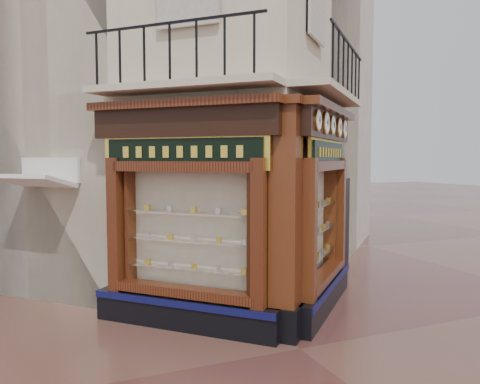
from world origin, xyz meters
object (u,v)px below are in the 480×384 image
clock_a (318,120)px  signboard_right (328,153)px  clock_d (339,127)px  awning (37,310)px  signboard_left (182,152)px  clock_b (326,123)px  clock_e (344,129)px  corner_pilaster (286,222)px  clock_c (332,125)px

clock_a → signboard_right: (0.89, 1.04, -0.52)m
clock_d → awning: (-5.78, 1.79, -3.62)m
awning → signboard_left: signboard_left is taller
clock_d → signboard_left: (-3.40, -0.32, -0.52)m
clock_b → signboard_right: bearing=8.8°
clock_e → signboard_right: bearing=174.6°
corner_pilaster → awning: bearing=95.8°
clock_b → signboard_left: (-2.49, 0.59, -0.52)m
clock_d → clock_e: size_ratio=0.99×
clock_a → clock_c: size_ratio=0.98×
corner_pilaster → clock_b: size_ratio=9.85×
signboard_right → signboard_left: bearing=135.0°
awning → signboard_left: 4.44m
clock_b → clock_d: clock_b is taller
clock_b → clock_c: 0.58m
corner_pilaster → signboard_left: corner_pilaster is taller
clock_c → clock_d: clock_d is taller
clock_c → clock_b: bearing=180.0°
clock_a → signboard_left: clock_a is taller
clock_d → signboard_left: 3.46m
clock_a → awning: (-4.41, 3.16, -3.62)m
corner_pilaster → clock_c: corner_pilaster is taller
clock_b → awning: (-4.87, 2.70, -3.62)m
corner_pilaster → clock_c: bearing=-14.8°
corner_pilaster → signboard_left: bearing=100.2°
corner_pilaster → awning: size_ratio=2.73×
clock_c → signboard_left: 2.96m
clock_e → awning: bearing=122.6°
signboard_left → clock_d: bearing=-129.6°
clock_c → clock_e: (0.93, 0.93, 0.00)m
clock_a → signboard_right: size_ratio=0.18×
signboard_left → signboard_right: (2.92, 0.00, 0.00)m
clock_a → clock_d: (1.37, 1.37, 0.00)m
clock_b → signboard_right: size_ratio=0.20×
signboard_left → corner_pilaster: bearing=-169.8°
clock_d → clock_e: 0.61m
clock_b → signboard_right: (0.43, 0.59, -0.52)m
clock_e → signboard_left: size_ratio=0.17×
signboard_right → clock_e: bearing=-5.4°
corner_pilaster → clock_e: 3.40m
clock_c → awning: clock_c is taller
clock_e → corner_pilaster: bearing=171.7°
signboard_left → signboard_right: size_ratio=1.13×
corner_pilaster → clock_b: 2.01m
clock_c → awning: bearing=111.6°
corner_pilaster → signboard_right: size_ratio=1.97×
clock_c → clock_e: bearing=0.0°
corner_pilaster → clock_e: bearing=-8.3°
clock_b → clock_c: size_ratio=1.11×
clock_e → clock_b: bearing=-180.0°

